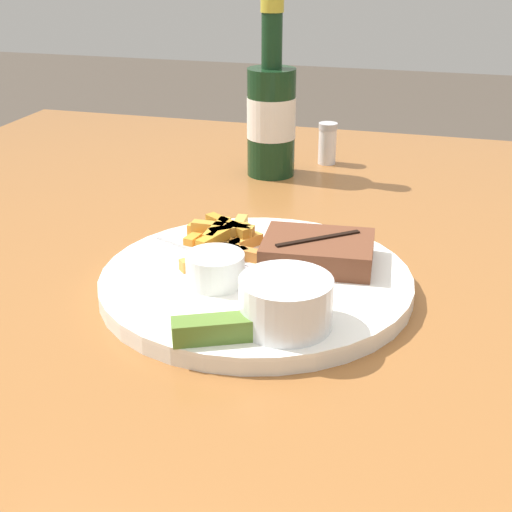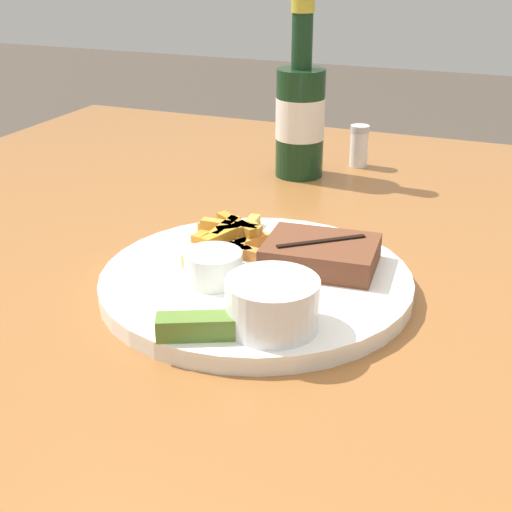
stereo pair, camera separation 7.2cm
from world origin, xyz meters
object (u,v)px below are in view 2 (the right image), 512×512
(dinner_plate, at_px, (256,282))
(salt_shaker, at_px, (359,146))
(coleslaw_cup, at_px, (272,301))
(beer_bottle, at_px, (300,116))
(dipping_sauce_cup, at_px, (213,265))
(pickle_spear, at_px, (193,325))
(fork_utensil, at_px, (204,248))
(steak_portion, at_px, (321,254))

(dinner_plate, xyz_separation_m, salt_shaker, (-0.01, 0.46, 0.02))
(coleslaw_cup, relative_size, beer_bottle, 0.32)
(dipping_sauce_cup, relative_size, pickle_spear, 0.80)
(beer_bottle, bearing_deg, dinner_plate, -77.51)
(dipping_sauce_cup, relative_size, fork_utensil, 0.46)
(dinner_plate, relative_size, coleslaw_cup, 3.85)
(coleslaw_cup, height_order, salt_shaker, salt_shaker)
(coleslaw_cup, relative_size, pickle_spear, 1.14)
(dinner_plate, bearing_deg, fork_utensil, 154.50)
(dinner_plate, relative_size, salt_shaker, 4.89)
(dinner_plate, bearing_deg, salt_shaker, 91.58)
(dinner_plate, bearing_deg, coleslaw_cup, -60.28)
(dinner_plate, distance_m, steak_portion, 0.07)
(dipping_sauce_cup, distance_m, fork_utensil, 0.08)
(coleslaw_cup, relative_size, fork_utensil, 0.66)
(steak_portion, xyz_separation_m, coleslaw_cup, (-0.00, -0.14, 0.01))
(coleslaw_cup, height_order, pickle_spear, coleslaw_cup)
(pickle_spear, bearing_deg, steak_portion, 71.64)
(steak_portion, bearing_deg, salt_shaker, 99.22)
(steak_portion, height_order, dipping_sauce_cup, dipping_sauce_cup)
(dipping_sauce_cup, bearing_deg, coleslaw_cup, -35.71)
(pickle_spear, bearing_deg, salt_shaker, 90.82)
(fork_utensil, bearing_deg, dinner_plate, 0.00)
(pickle_spear, height_order, fork_utensil, pickle_spear)
(dinner_plate, distance_m, beer_bottle, 0.40)
(beer_bottle, xyz_separation_m, salt_shaker, (0.07, 0.08, -0.06))
(beer_bottle, height_order, salt_shaker, beer_bottle)
(coleslaw_cup, relative_size, dipping_sauce_cup, 1.43)
(salt_shaker, bearing_deg, dinner_plate, -88.42)
(dinner_plate, xyz_separation_m, pickle_spear, (-0.00, -0.13, 0.02))
(dipping_sauce_cup, bearing_deg, steak_portion, 40.84)
(pickle_spear, xyz_separation_m, fork_utensil, (-0.07, 0.17, -0.01))
(coleslaw_cup, bearing_deg, salt_shaker, 96.81)
(fork_utensil, bearing_deg, dipping_sauce_cup, -31.86)
(pickle_spear, distance_m, salt_shaker, 0.59)
(coleslaw_cup, bearing_deg, dinner_plate, 119.72)
(dipping_sauce_cup, bearing_deg, fork_utensil, 122.64)
(steak_portion, relative_size, dipping_sauce_cup, 2.09)
(coleslaw_cup, bearing_deg, steak_portion, 89.39)
(dipping_sauce_cup, xyz_separation_m, beer_bottle, (-0.05, 0.41, 0.06))
(pickle_spear, bearing_deg, coleslaw_cup, 35.08)
(coleslaw_cup, xyz_separation_m, beer_bottle, (-0.14, 0.47, 0.05))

